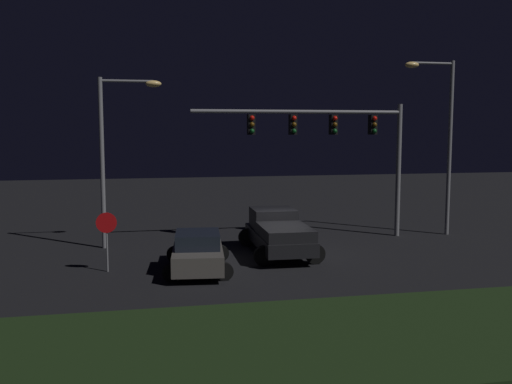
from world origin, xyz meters
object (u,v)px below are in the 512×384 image
at_px(traffic_signal_gantry, 334,135).
at_px(stop_sign, 107,230).
at_px(car_sedan, 198,252).
at_px(pickup_truck, 278,230).
at_px(street_lamp_left, 115,140).
at_px(street_lamp_right, 441,127).

bearing_deg(traffic_signal_gantry, stop_sign, -156.17).
bearing_deg(car_sedan, pickup_truck, -51.50).
distance_m(pickup_truck, car_sedan, 4.35).
distance_m(traffic_signal_gantry, street_lamp_left, 10.17).
xyz_separation_m(pickup_truck, car_sedan, (-3.66, -2.34, -0.26)).
distance_m(car_sedan, street_lamp_left, 7.16).
distance_m(pickup_truck, street_lamp_right, 10.31).
relative_size(car_sedan, traffic_signal_gantry, 0.44).
bearing_deg(stop_sign, traffic_signal_gantry, 23.83).
xyz_separation_m(traffic_signal_gantry, stop_sign, (-10.40, -4.59, -3.47)).
distance_m(car_sedan, street_lamp_right, 14.33).
xyz_separation_m(traffic_signal_gantry, street_lamp_left, (-10.17, -0.12, -0.22)).
xyz_separation_m(traffic_signal_gantry, street_lamp_right, (5.50, -0.14, 0.36)).
distance_m(pickup_truck, traffic_signal_gantry, 5.99).
bearing_deg(street_lamp_right, traffic_signal_gantry, 178.51).
bearing_deg(stop_sign, street_lamp_right, 15.64).
relative_size(car_sedan, street_lamp_right, 0.53).
xyz_separation_m(street_lamp_left, street_lamp_right, (15.67, -0.02, 0.58)).
bearing_deg(street_lamp_left, car_sedan, -58.56).
distance_m(street_lamp_left, street_lamp_right, 15.68).
bearing_deg(stop_sign, street_lamp_left, 87.02).
height_order(street_lamp_left, stop_sign, street_lamp_left).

